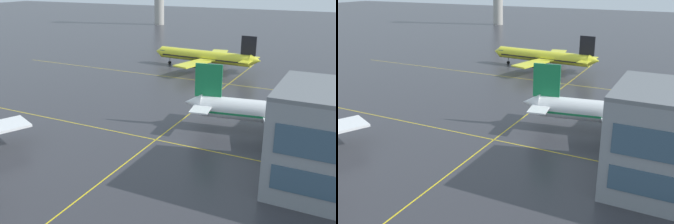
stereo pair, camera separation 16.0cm
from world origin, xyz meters
The scene contains 3 objects.
airliner_second_row centered at (19.24, 47.02, 3.89)m, with size 36.58×31.24×11.38m.
airliner_third_row centered at (-11.36, 87.19, 3.51)m, with size 33.05×28.45×10.27m.
taxiway_markings centered at (0.00, 35.95, 0.00)m, with size 130.61×125.22×0.01m.
Camera 1 is at (27.26, -14.32, 25.26)m, focal length 40.76 mm.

